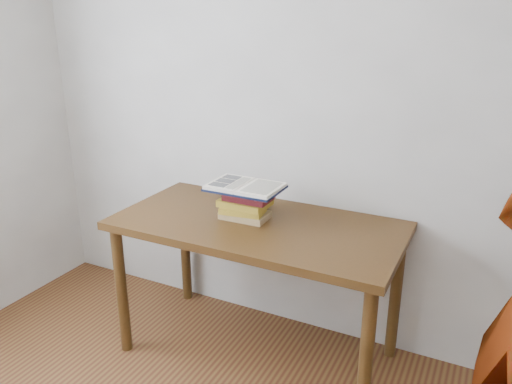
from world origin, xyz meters
The scene contains 3 objects.
desk centered at (-0.11, 1.38, 0.68)m, with size 1.44×0.72×0.77m.
book_stack centered at (-0.19, 1.40, 0.85)m, with size 0.26×0.20×0.16m.
open_book centered at (-0.19, 1.39, 0.95)m, with size 0.36×0.25×0.03m.
Camera 1 is at (0.92, -0.70, 1.75)m, focal length 35.00 mm.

